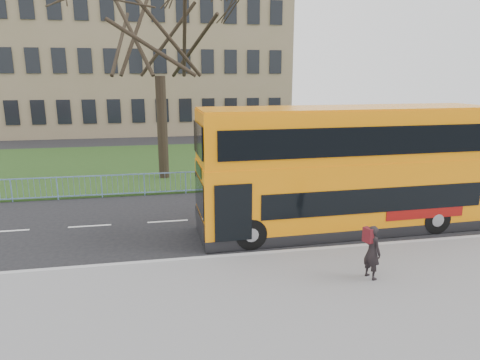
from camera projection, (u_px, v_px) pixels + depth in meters
name	position (u px, v px, depth m)	size (l,w,h in m)	color
ground	(254.00, 239.00, 15.33)	(120.00, 120.00, 0.00)	black
pavement	(325.00, 354.00, 8.88)	(80.00, 10.50, 0.12)	slate
kerb	(265.00, 254.00, 13.84)	(80.00, 0.20, 0.14)	#98989B
grass_verge	(208.00, 161.00, 28.97)	(80.00, 15.40, 0.08)	#213C16
guard_railing	(226.00, 181.00, 21.50)	(40.00, 0.12, 1.10)	#789ED6
bare_tree	(159.00, 55.00, 22.73)	(9.35, 9.35, 13.36)	black
civic_building	(139.00, 63.00, 46.17)	(30.00, 15.00, 14.00)	#857655
yellow_bus	(346.00, 166.00, 15.76)	(10.91, 2.86, 4.55)	orange
pedestrian	(372.00, 252.00, 11.94)	(0.57, 0.37, 1.56)	black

